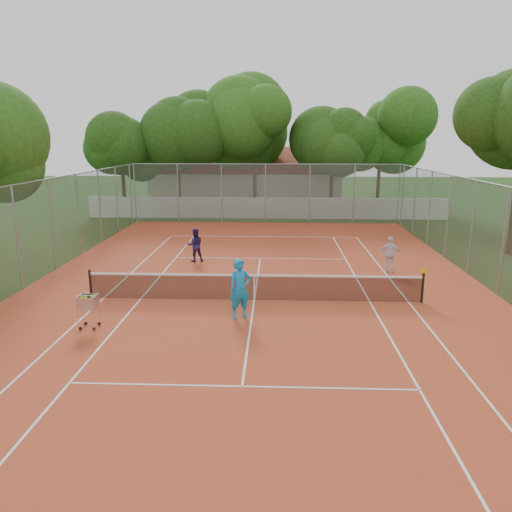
{
  "coord_description": "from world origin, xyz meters",
  "views": [
    {
      "loc": [
        0.77,
        -17.03,
        5.69
      ],
      "look_at": [
        0.0,
        1.5,
        1.3
      ],
      "focal_mm": 35.0,
      "sensor_mm": 36.0,
      "label": 1
    }
  ],
  "objects_px": {
    "tennis_net": "(254,287)",
    "player_far_left": "(195,245)",
    "clubhouse": "(247,177)",
    "ball_hopper": "(89,310)",
    "player_near": "(240,289)",
    "player_far_right": "(390,254)"
  },
  "relations": [
    {
      "from": "tennis_net",
      "to": "ball_hopper",
      "type": "bearing_deg",
      "value": -149.62
    },
    {
      "from": "clubhouse",
      "to": "ball_hopper",
      "type": "distance_m",
      "value": 32.06
    },
    {
      "from": "player_near",
      "to": "ball_hopper",
      "type": "xyz_separation_m",
      "value": [
        -4.55,
        -1.08,
        -0.41
      ]
    },
    {
      "from": "tennis_net",
      "to": "player_near",
      "type": "bearing_deg",
      "value": -101.69
    },
    {
      "from": "clubhouse",
      "to": "player_far_left",
      "type": "relative_size",
      "value": 10.49
    },
    {
      "from": "ball_hopper",
      "to": "player_far_left",
      "type": "bearing_deg",
      "value": 98.8
    },
    {
      "from": "tennis_net",
      "to": "clubhouse",
      "type": "distance_m",
      "value": 29.12
    },
    {
      "from": "player_near",
      "to": "player_far_left",
      "type": "distance_m",
      "value": 7.98
    },
    {
      "from": "player_near",
      "to": "player_far_right",
      "type": "height_order",
      "value": "player_near"
    },
    {
      "from": "tennis_net",
      "to": "clubhouse",
      "type": "relative_size",
      "value": 0.72
    },
    {
      "from": "clubhouse",
      "to": "player_near",
      "type": "bearing_deg",
      "value": -86.98
    },
    {
      "from": "tennis_net",
      "to": "player_near",
      "type": "relative_size",
      "value": 6.08
    },
    {
      "from": "clubhouse",
      "to": "player_far_left",
      "type": "height_order",
      "value": "clubhouse"
    },
    {
      "from": "player_far_left",
      "to": "clubhouse",
      "type": "bearing_deg",
      "value": -108.51
    },
    {
      "from": "player_near",
      "to": "ball_hopper",
      "type": "relative_size",
      "value": 1.72
    },
    {
      "from": "ball_hopper",
      "to": "clubhouse",
      "type": "bearing_deg",
      "value": 105.91
    },
    {
      "from": "tennis_net",
      "to": "player_far_left",
      "type": "bearing_deg",
      "value": 117.98
    },
    {
      "from": "player_far_left",
      "to": "player_far_right",
      "type": "xyz_separation_m",
      "value": [
        8.73,
        -1.57,
        0.0
      ]
    },
    {
      "from": "ball_hopper",
      "to": "player_far_right",
      "type": "bearing_deg",
      "value": 54.66
    },
    {
      "from": "player_far_left",
      "to": "ball_hopper",
      "type": "height_order",
      "value": "player_far_left"
    },
    {
      "from": "player_far_left",
      "to": "ball_hopper",
      "type": "distance_m",
      "value": 8.81
    },
    {
      "from": "clubhouse",
      "to": "player_far_left",
      "type": "bearing_deg",
      "value": -92.55
    }
  ]
}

